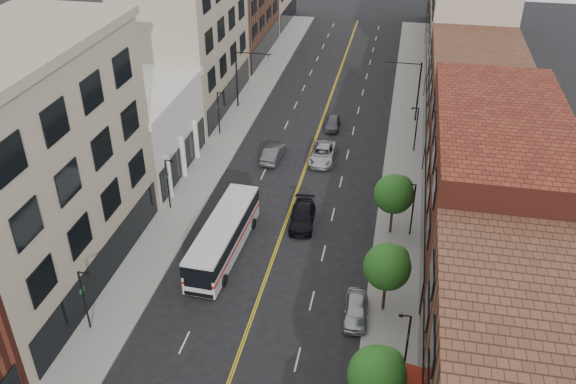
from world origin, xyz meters
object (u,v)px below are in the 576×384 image
Objects in this scene: car_lane_b at (323,154)px; car_parked_far at (356,310)px; car_lane_c at (333,123)px; car_lane_a at (303,216)px; car_lane_behind at (273,153)px; city_bus at (224,235)px.

car_parked_far is at bearing -76.09° from car_lane_b.
car_lane_c is at bearing 89.73° from car_lane_b.
car_lane_b is at bearing 85.48° from car_lane_a.
car_lane_b is at bearing -91.66° from car_lane_c.
car_lane_behind reaches higher than car_lane_a.
car_lane_a reaches higher than car_lane_c.
car_parked_far reaches higher than car_lane_c.
car_parked_far is 24.08m from car_lane_b.
city_bus reaches higher than car_lane_b.
car_lane_behind is 5.23m from car_lane_b.
car_lane_a is (-5.90, 11.17, 0.03)m from car_parked_far.
car_lane_b is at bearing 74.67° from city_bus.
city_bus is 2.32× the size of car_lane_a.
car_parked_far is 31.93m from car_lane_c.
car_lane_c is at bearing 80.00° from city_bus.
car_lane_c is (0.00, 8.04, -0.09)m from car_lane_b.
city_bus is at bearing -104.04° from car_lane_c.
city_bus is 3.05× the size of car_lane_c.
car_lane_b is (-5.90, 23.35, 0.03)m from car_parked_far.
car_lane_behind is 10.30m from car_lane_c.
car_lane_behind is 1.18× the size of car_lane_c.
city_bus is 7.96m from car_lane_a.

